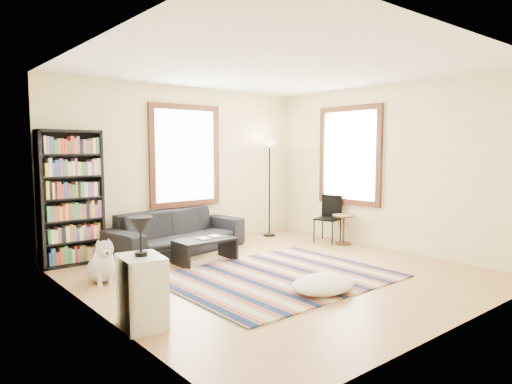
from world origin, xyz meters
TOP-DOWN VIEW (x-y plane):
  - floor at (0.00, 0.00)m, footprint 5.00×5.00m
  - ceiling at (0.00, 0.00)m, footprint 5.00×5.00m
  - wall_back at (0.00, 2.55)m, footprint 5.00×0.10m
  - wall_front at (0.00, -2.55)m, footprint 5.00×0.10m
  - wall_left at (-2.55, 0.00)m, footprint 0.10×5.00m
  - wall_right at (2.55, 0.00)m, footprint 0.10×5.00m
  - window_back at (0.00, 2.47)m, footprint 1.20×0.06m
  - window_right at (2.47, 0.80)m, footprint 0.06×1.20m
  - rug at (-0.13, -0.13)m, footprint 2.88×2.30m
  - sofa at (-0.44, 2.05)m, footprint 1.34×2.52m
  - bookshelf at (-2.04, 2.32)m, footprint 0.90×0.30m
  - coffee_table at (-0.44, 1.19)m, footprint 0.95×0.60m
  - book_a at (-0.54, 1.19)m, footprint 0.15×0.20m
  - book_b at (-0.29, 1.24)m, footprint 0.14×0.20m
  - floor_cushion at (-0.16, -0.96)m, footprint 0.98×0.83m
  - floor_lamp at (1.70, 2.15)m, footprint 0.38×0.38m
  - side_table at (2.20, 0.69)m, footprint 0.48×0.48m
  - folding_chair at (2.15, 1.03)m, footprint 0.52×0.51m
  - white_cabinet at (-2.30, -0.55)m, footprint 0.45×0.55m
  - table_lamp at (-2.30, -0.55)m, footprint 0.31×0.31m
  - dog at (-2.04, 1.17)m, footprint 0.49×0.63m

SIDE VIEW (x-z plane):
  - floor at x=0.00m, z-range -0.10..0.00m
  - rug at x=-0.13m, z-range 0.00..0.02m
  - floor_cushion at x=-0.16m, z-range 0.00..0.21m
  - coffee_table at x=-0.44m, z-range 0.00..0.36m
  - side_table at x=2.20m, z-range 0.00..0.54m
  - dog at x=-2.04m, z-range 0.00..0.57m
  - sofa at x=-0.44m, z-range 0.00..0.70m
  - white_cabinet at x=-2.30m, z-range 0.00..0.70m
  - book_b at x=-0.29m, z-range 0.36..0.37m
  - book_a at x=-0.54m, z-range 0.36..0.38m
  - folding_chair at x=2.15m, z-range 0.00..0.86m
  - table_lamp at x=-2.30m, z-range 0.70..1.08m
  - floor_lamp at x=1.70m, z-range 0.00..1.86m
  - bookshelf at x=-2.04m, z-range 0.00..2.00m
  - wall_back at x=0.00m, z-range 0.00..2.80m
  - wall_front at x=0.00m, z-range 0.00..2.80m
  - wall_left at x=-2.55m, z-range 0.00..2.80m
  - wall_right at x=2.55m, z-range 0.00..2.80m
  - window_back at x=0.00m, z-range 0.80..2.40m
  - window_right at x=2.47m, z-range 0.80..2.40m
  - ceiling at x=0.00m, z-range 2.80..2.90m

